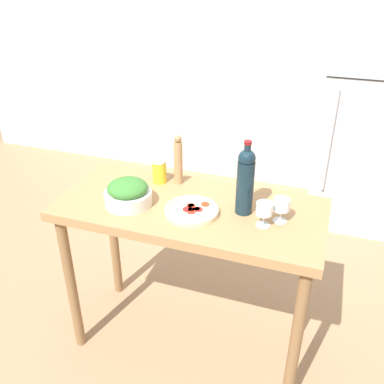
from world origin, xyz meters
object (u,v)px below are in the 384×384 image
Objects in this scene: wine_glass_near at (264,210)px; refrigerator at (367,119)px; wine_bottle at (245,180)px; salt_canister at (159,171)px; homemade_pizza at (192,210)px; pepper_mill at (178,160)px; salad_bowl at (128,193)px; wine_glass_far at (281,206)px.

refrigerator is at bearing 75.33° from wine_glass_near.
wine_glass_near is (0.11, -0.09, -0.09)m from wine_bottle.
wine_glass_near is 0.67m from salt_canister.
wine_glass_near is at bearing 0.74° from homemade_pizza.
wine_glass_near reaches higher than homemade_pizza.
salad_bowl is at bearing -118.16° from pepper_mill.
wine_glass_far is (0.07, 0.06, 0.00)m from wine_glass_near.
wine_bottle is 0.54m from salt_canister.
refrigerator is 2.03m from homemade_pizza.
salt_canister is at bearing 78.51° from salad_bowl.
pepper_mill reaches higher than wine_glass_far.
refrigerator reaches higher than wine_glass_far.
homemade_pizza is at bearing -58.09° from pepper_mill.
salt_canister is (-0.62, 0.25, -0.02)m from wine_glass_near.
wine_glass_near is at bearing 1.98° from salad_bowl.
pepper_mill reaches higher than salt_canister.
wine_bottle is at bearing -17.46° from salt_canister.
homemade_pizza is at bearing -179.26° from wine_glass_near.
wine_glass_far is at bearing -9.12° from wine_bottle.
pepper_mill is (-1.00, -1.58, 0.18)m from refrigerator.
wine_glass_near is at bearing -37.86° from wine_bottle.
salad_bowl reaches higher than homemade_pizza.
wine_bottle is at bearing 21.60° from homemade_pizza.
refrigerator is 14.90× the size of wine_glass_far.
refrigerator reaches higher than salt_canister.
homemade_pizza is (-0.35, -0.00, -0.07)m from wine_glass_near.
salad_bowl reaches higher than wine_glass_far.
pepper_mill is 0.12m from salt_canister.
wine_glass_far is 0.45× the size of homemade_pizza.
refrigerator is 13.44× the size of salt_canister.
refrigerator reaches higher than homemade_pizza.
salad_bowl is 0.90× the size of homemade_pizza.
wine_bottle is 0.58m from salad_bowl.
pepper_mill is (-0.40, 0.18, -0.04)m from wine_bottle.
salt_canister is (-1.10, -1.60, 0.11)m from refrigerator.
homemade_pizza is (-0.41, -0.06, -0.07)m from wine_glass_far.
wine_bottle is 0.30m from homemade_pizza.
refrigerator is 4.80× the size of wine_bottle.
pepper_mill is at bearing 160.13° from wine_glass_far.
salt_canister is (-0.27, 0.25, 0.05)m from homemade_pizza.
homemade_pizza is at bearing -158.40° from wine_bottle.
wine_bottle is 3.11× the size of wine_glass_far.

